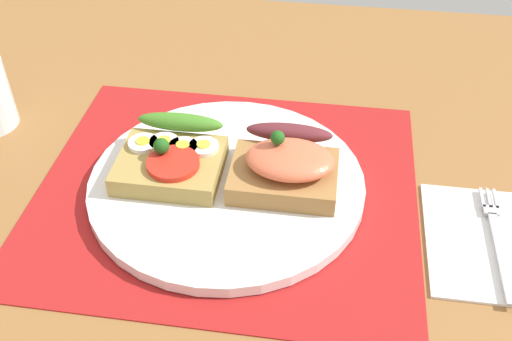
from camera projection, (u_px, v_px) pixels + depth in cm
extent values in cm
cube|color=#926132|center=(228.00, 201.00, 62.95)|extent=(120.00, 90.00, 3.20)
cube|color=#A61B1B|center=(227.00, 189.00, 61.81)|extent=(38.44, 33.92, 0.30)
cylinder|color=white|center=(227.00, 183.00, 61.32)|extent=(27.93, 27.93, 1.21)
cube|color=#A78B46|center=(170.00, 165.00, 60.97)|extent=(10.40, 8.68, 2.10)
cylinder|color=red|center=(173.00, 163.00, 59.05)|extent=(5.22, 5.22, 0.60)
ellipsoid|color=#438325|center=(180.00, 122.00, 63.26)|extent=(9.16, 2.20, 1.80)
sphere|color=#1E5919|center=(162.00, 145.00, 59.45)|extent=(1.60, 1.60, 1.60)
cylinder|color=white|center=(143.00, 143.00, 61.55)|extent=(3.07, 3.07, 0.50)
cylinder|color=yellow|center=(143.00, 141.00, 61.34)|extent=(1.38, 1.38, 0.16)
cylinder|color=white|center=(164.00, 143.00, 61.64)|extent=(3.07, 3.07, 0.50)
cylinder|color=yellow|center=(164.00, 140.00, 61.43)|extent=(1.38, 1.38, 0.16)
cylinder|color=white|center=(183.00, 147.00, 61.07)|extent=(3.07, 3.07, 0.50)
cylinder|color=yellow|center=(183.00, 145.00, 60.86)|extent=(1.38, 1.38, 0.16)
cylinder|color=white|center=(204.00, 147.00, 61.13)|extent=(3.07, 3.07, 0.50)
cylinder|color=yellow|center=(204.00, 144.00, 60.92)|extent=(1.38, 1.38, 0.16)
cube|color=#A1723D|center=(284.00, 175.00, 59.78)|extent=(10.50, 7.88, 2.17)
ellipsoid|color=#E76945|center=(290.00, 159.00, 58.10)|extent=(8.61, 6.31, 2.28)
ellipsoid|color=maroon|center=(289.00, 133.00, 61.76)|extent=(8.93, 2.20, 1.80)
sphere|color=#1E5919|center=(278.00, 138.00, 57.68)|extent=(1.40, 1.40, 1.40)
cube|color=white|center=(502.00, 243.00, 55.94)|extent=(13.97, 14.50, 0.60)
cube|color=#B7B7BC|center=(501.00, 256.00, 54.06)|extent=(0.80, 10.89, 0.32)
cube|color=#B7B7BC|center=(492.00, 213.00, 58.31)|extent=(1.50, 1.20, 0.32)
cube|color=#B7B7BC|center=(482.00, 198.00, 59.88)|extent=(0.32, 2.80, 0.32)
cube|color=#B7B7BC|center=(489.00, 199.00, 59.81)|extent=(0.32, 2.80, 0.32)
cube|color=#B7B7BC|center=(495.00, 199.00, 59.74)|extent=(0.32, 2.80, 0.32)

